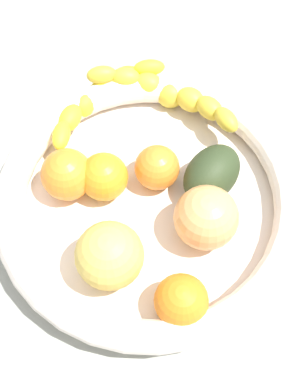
{
  "coord_description": "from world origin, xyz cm",
  "views": [
    {
      "loc": [
        -28.79,
        7.34,
        60.64
      ],
      "look_at": [
        0.0,
        0.0,
        7.58
      ],
      "focal_mm": 48.12,
      "sensor_mm": 36.0,
      "label": 1
    }
  ],
  "objects": [
    {
      "name": "orange_mid_right",
      "position": [
        3.2,
        -1.77,
        7.37
      ],
      "size": [
        5.59,
        5.59,
        5.59
      ],
      "primitive_type": "sphere",
      "color": "orange",
      "rests_on": "fruit_bowl"
    },
    {
      "name": "kitchen_counter",
      "position": [
        0.0,
        0.0,
        1.5
      ],
      "size": [
        120.0,
        120.0,
        3.0
      ],
      "primitive_type": "cube",
      "color": "#9B9E92",
      "rests_on": "ground"
    },
    {
      "name": "orange_rear",
      "position": [
        4.69,
        9.03,
        7.76
      ],
      "size": [
        6.37,
        6.37,
        6.37
      ],
      "primitive_type": "sphere",
      "color": "orange",
      "rests_on": "fruit_bowl"
    },
    {
      "name": "peach_blush",
      "position": [
        -5.24,
        -5.31,
        8.33
      ],
      "size": [
        7.51,
        7.51,
        7.51
      ],
      "primitive_type": "sphere",
      "color": "#F4A863",
      "rests_on": "fruit_bowl"
    },
    {
      "name": "banana_draped_right",
      "position": [
        15.78,
        2.99,
        7.29
      ],
      "size": [
        12.13,
        17.37,
        4.28
      ],
      "color": "yellow",
      "rests_on": "fruit_bowl"
    },
    {
      "name": "orange_front",
      "position": [
        -13.61,
        -0.32,
        7.52
      ],
      "size": [
        5.89,
        5.89,
        5.89
      ],
      "primitive_type": "sphere",
      "color": "orange",
      "rests_on": "fruit_bowl"
    },
    {
      "name": "banana_draped_left",
      "position": [
        13.97,
        -6.03,
        7.54
      ],
      "size": [
        14.74,
        17.45,
        5.45
      ],
      "color": "yellow",
      "rests_on": "fruit_bowl"
    },
    {
      "name": "avocado_dark",
      "position": [
        0.6,
        -7.93,
        7.54
      ],
      "size": [
        9.81,
        10.29,
        6.19
      ],
      "primitive_type": "ellipsoid",
      "rotation": [
        0.0,
        0.0,
        2.22
      ],
      "color": "#2E3C20",
      "rests_on": "fruit_bowl"
    },
    {
      "name": "fruit_bowl",
      "position": [
        0.0,
        0.0,
        5.7
      ],
      "size": [
        37.27,
        37.27,
        5.25
      ],
      "color": "silver",
      "rests_on": "kitchen_counter"
    },
    {
      "name": "orange_mid_left",
      "position": [
        3.42,
        4.8,
        7.54
      ],
      "size": [
        5.93,
        5.93,
        5.93
      ],
      "primitive_type": "sphere",
      "color": "orange",
      "rests_on": "fruit_bowl"
    },
    {
      "name": "apple_yellow",
      "position": [
        -7.07,
        6.3,
        8.41
      ],
      "size": [
        7.68,
        7.68,
        7.68
      ],
      "primitive_type": "sphere",
      "color": "#E8C856",
      "rests_on": "fruit_bowl"
    }
  ]
}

